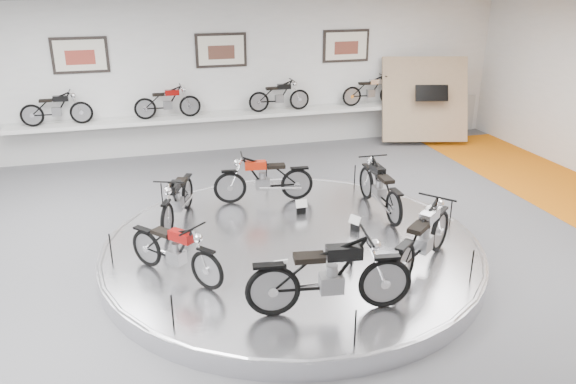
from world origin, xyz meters
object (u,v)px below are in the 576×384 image
object	(u,v)px
shelf	(226,116)
bike_e	(330,274)
bike_f	(424,237)
display_platform	(292,250)
bike_b	(264,178)
bike_a	(380,187)
bike_d	(175,250)
bike_c	(177,198)

from	to	relation	value
shelf	bike_e	world-z (taller)	bike_e
bike_f	display_platform	bearing A→B (deg)	100.48
bike_e	bike_f	xyz separation A→B (m)	(1.79, 0.75, -0.04)
bike_b	bike_f	world-z (taller)	bike_f
shelf	bike_f	size ratio (longest dim) A/B	6.13
display_platform	bike_b	bearing A→B (deg)	90.90
display_platform	shelf	size ratio (longest dim) A/B	0.58
bike_a	bike_d	bearing A→B (deg)	112.36
display_platform	bike_c	distance (m)	2.32
bike_b	bike_d	distance (m)	3.25
bike_a	bike_d	world-z (taller)	bike_a
bike_b	bike_a	bearing A→B (deg)	158.45
bike_d	shelf	bearing A→B (deg)	124.01
bike_b	bike_c	world-z (taller)	bike_b
display_platform	bike_f	bearing A→B (deg)	-39.93
shelf	bike_e	size ratio (longest dim) A/B	5.73
shelf	bike_d	distance (m)	7.34
display_platform	bike_d	distance (m)	2.20
display_platform	bike_e	distance (m)	2.28
bike_a	bike_b	size ratio (longest dim) A/B	1.01
display_platform	bike_c	xyz separation A→B (m)	(-1.78, 1.36, 0.63)
bike_e	bike_a	bearing A→B (deg)	63.20
bike_a	bike_e	size ratio (longest dim) A/B	0.89
shelf	bike_b	bearing A→B (deg)	-90.38
shelf	bike_a	size ratio (longest dim) A/B	6.44
shelf	bike_b	distance (m)	4.49
bike_c	bike_f	distance (m)	4.43
shelf	bike_b	xyz separation A→B (m)	(-0.03, -4.49, -0.20)
display_platform	bike_e	xyz separation A→B (m)	(-0.11, -2.16, 0.71)
bike_f	bike_c	bearing A→B (deg)	101.77
bike_c	bike_f	bearing A→B (deg)	73.07
shelf	bike_f	world-z (taller)	bike_f
display_platform	bike_a	size ratio (longest dim) A/B	3.75
shelf	bike_e	xyz separation A→B (m)	(-0.11, -8.56, -0.14)
bike_d	bike_f	world-z (taller)	bike_f
bike_b	bike_e	distance (m)	4.07
bike_b	bike_d	world-z (taller)	bike_b
bike_e	shelf	bearing A→B (deg)	97.46
bike_b	bike_f	size ratio (longest dim) A/B	0.94
shelf	bike_d	world-z (taller)	bike_d
display_platform	bike_c	world-z (taller)	bike_c
bike_e	bike_f	world-z (taller)	bike_e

